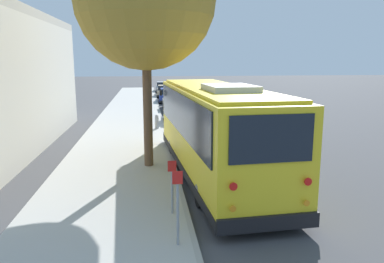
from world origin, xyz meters
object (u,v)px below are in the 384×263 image
(parked_sedan_silver, at_px, (163,87))
(fire_hydrant, at_px, (157,122))
(sign_post_near, at_px, (178,207))
(parked_sedan_white, at_px, (179,112))
(sign_post_far, at_px, (172,186))
(shuttle_bus, at_px, (214,126))
(parked_sedan_tan, at_px, (165,91))
(parked_sedan_blue, at_px, (168,96))
(parked_sedan_gray, at_px, (175,103))

(parked_sedan_silver, xyz_separation_m, fire_hydrant, (-26.94, 1.52, -0.04))
(sign_post_near, bearing_deg, parked_sedan_silver, -2.05)
(parked_sedan_white, height_order, sign_post_far, sign_post_far)
(shuttle_bus, xyz_separation_m, fire_hydrant, (8.63, 1.79, -1.22))
(parked_sedan_white, relative_size, parked_sedan_tan, 1.10)
(parked_sedan_white, xyz_separation_m, sign_post_near, (-17.25, 1.55, 0.39))
(shuttle_bus, xyz_separation_m, parked_sedan_tan, (29.18, 0.32, -1.19))
(parked_sedan_silver, height_order, sign_post_near, sign_post_near)
(parked_sedan_blue, bearing_deg, shuttle_bus, -176.90)
(parked_sedan_gray, height_order, parked_sedan_blue, parked_sedan_blue)
(shuttle_bus, distance_m, parked_sedan_gray, 17.78)
(fire_hydrant, bearing_deg, parked_sedan_white, -25.80)
(parked_sedan_gray, relative_size, parked_sedan_silver, 1.11)
(shuttle_bus, relative_size, parked_sedan_gray, 2.24)
(sign_post_near, bearing_deg, shuttle_bus, -18.19)
(fire_hydrant, bearing_deg, parked_sedan_blue, -5.95)
(parked_sedan_blue, height_order, parked_sedan_tan, parked_sedan_blue)
(parked_sedan_white, distance_m, parked_sedan_tan, 17.23)
(parked_sedan_white, relative_size, fire_hydrant, 5.78)
(parked_sedan_silver, height_order, sign_post_far, sign_post_far)
(parked_sedan_blue, bearing_deg, parked_sedan_tan, 3.60)
(parked_sedan_white, relative_size, sign_post_near, 2.84)
(parked_sedan_silver, distance_m, sign_post_near, 40.90)
(sign_post_near, bearing_deg, sign_post_far, -0.00)
(parked_sedan_tan, bearing_deg, sign_post_far, -179.72)
(parked_sedan_blue, xyz_separation_m, parked_sedan_tan, (5.50, 0.10, -0.03))
(parked_sedan_blue, bearing_deg, sign_post_near, 179.57)
(fire_hydrant, bearing_deg, parked_sedan_silver, -3.22)
(sign_post_near, bearing_deg, parked_sedan_gray, -4.14)
(parked_sedan_gray, relative_size, sign_post_near, 2.84)
(parked_sedan_silver, relative_size, sign_post_far, 3.00)
(shuttle_bus, bearing_deg, parked_sedan_tan, -3.24)
(parked_sedan_silver, bearing_deg, parked_sedan_tan, -178.78)
(parked_sedan_gray, xyz_separation_m, sign_post_far, (-21.35, 1.67, 0.29))
(parked_sedan_tan, xyz_separation_m, sign_post_far, (-32.79, 1.42, 0.29))
(parked_sedan_gray, height_order, sign_post_far, sign_post_far)
(parked_sedan_tan, bearing_deg, fire_hydrant, 178.67)
(sign_post_far, bearing_deg, fire_hydrant, 0.25)
(parked_sedan_tan, bearing_deg, sign_post_near, -179.60)
(shuttle_bus, bearing_deg, fire_hydrant, 7.86)
(parked_sedan_white, bearing_deg, sign_post_far, 177.41)
(parked_sedan_white, bearing_deg, fire_hydrant, 157.30)
(parked_sedan_blue, relative_size, parked_sedan_tan, 1.03)
(parked_sedan_gray, bearing_deg, parked_sedan_tan, 0.29)
(shuttle_bus, distance_m, parked_sedan_blue, 23.71)
(parked_sedan_white, relative_size, parked_sedan_gray, 1.00)
(parked_sedan_white, distance_m, parked_sedan_silver, 23.62)
(parked_sedan_blue, distance_m, sign_post_far, 27.34)
(parked_sedan_white, distance_m, fire_hydrant, 3.69)
(shuttle_bus, height_order, sign_post_far, shuttle_bus)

